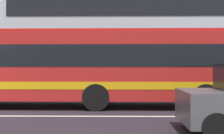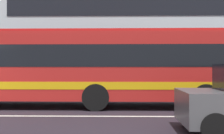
% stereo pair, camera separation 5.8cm
% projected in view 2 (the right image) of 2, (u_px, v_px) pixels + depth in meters
% --- Properties ---
extents(apartment_block_right, '(24.45, 11.75, 10.53)m').
position_uv_depth(apartment_block_right, '(161.00, 26.00, 24.13)').
color(apartment_block_right, silver).
rests_on(apartment_block_right, ground_plane).
extents(transit_bus, '(11.48, 2.74, 3.07)m').
position_uv_depth(transit_bus, '(81.00, 65.00, 11.37)').
color(transit_bus, red).
rests_on(transit_bus, ground_plane).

